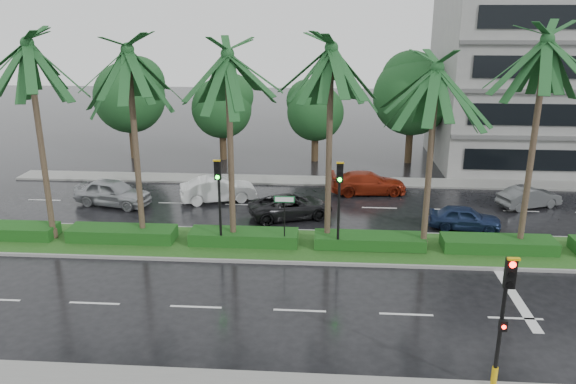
# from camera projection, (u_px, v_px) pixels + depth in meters

# --- Properties ---
(ground) EXTENTS (120.00, 120.00, 0.00)m
(ground) POSITION_uv_depth(u_px,v_px,m) (305.00, 256.00, 26.02)
(ground) COLOR black
(ground) RESTS_ON ground
(far_sidewalk) EXTENTS (40.00, 2.00, 0.12)m
(far_sidewalk) POSITION_uv_depth(u_px,v_px,m) (313.00, 181.00, 37.39)
(far_sidewalk) COLOR slate
(far_sidewalk) RESTS_ON ground
(median) EXTENTS (36.00, 4.00, 0.15)m
(median) POSITION_uv_depth(u_px,v_px,m) (306.00, 246.00, 26.95)
(median) COLOR gray
(median) RESTS_ON ground
(hedge) EXTENTS (35.20, 1.40, 0.60)m
(hedge) POSITION_uv_depth(u_px,v_px,m) (306.00, 239.00, 26.83)
(hedge) COLOR #124015
(hedge) RESTS_ON median
(lane_markings) EXTENTS (34.00, 13.06, 0.01)m
(lane_markings) POSITION_uv_depth(u_px,v_px,m) (372.00, 262.00, 25.41)
(lane_markings) COLOR silver
(lane_markings) RESTS_ON ground
(palm_row) EXTENTS (26.30, 4.20, 10.37)m
(palm_row) POSITION_uv_depth(u_px,v_px,m) (279.00, 66.00, 24.44)
(palm_row) COLOR #3B2E22
(palm_row) RESTS_ON median
(signal_near) EXTENTS (0.34, 0.45, 4.36)m
(signal_near) POSITION_uv_depth(u_px,v_px,m) (503.00, 318.00, 15.94)
(signal_near) COLOR black
(signal_near) RESTS_ON near_sidewalk
(signal_median_left) EXTENTS (0.34, 0.42, 4.36)m
(signal_median_left) POSITION_uv_depth(u_px,v_px,m) (219.00, 191.00, 25.65)
(signal_median_left) COLOR black
(signal_median_left) RESTS_ON median
(signal_median_right) EXTENTS (0.34, 0.42, 4.36)m
(signal_median_right) POSITION_uv_depth(u_px,v_px,m) (339.00, 193.00, 25.28)
(signal_median_right) COLOR black
(signal_median_right) RESTS_ON median
(street_sign) EXTENTS (0.95, 0.09, 2.60)m
(street_sign) POSITION_uv_depth(u_px,v_px,m) (284.00, 209.00, 25.89)
(street_sign) COLOR black
(street_sign) RESTS_ON median
(bg_trees) EXTENTS (33.43, 5.67, 8.20)m
(bg_trees) POSITION_uv_depth(u_px,v_px,m) (334.00, 96.00, 41.13)
(bg_trees) COLOR #352418
(bg_trees) RESTS_ON ground
(building) EXTENTS (16.00, 10.00, 12.00)m
(building) POSITION_uv_depth(u_px,v_px,m) (553.00, 82.00, 40.13)
(building) COLOR gray
(building) RESTS_ON ground
(car_silver) EXTENTS (2.87, 4.84, 1.54)m
(car_silver) POSITION_uv_depth(u_px,v_px,m) (113.00, 192.00, 32.68)
(car_silver) COLOR #A0A2A7
(car_silver) RESTS_ON ground
(car_white) EXTENTS (2.83, 4.70, 1.46)m
(car_white) POSITION_uv_depth(u_px,v_px,m) (218.00, 189.00, 33.35)
(car_white) COLOR white
(car_white) RESTS_ON ground
(car_darkgrey) EXTENTS (3.52, 5.03, 1.27)m
(car_darkgrey) POSITION_uv_depth(u_px,v_px,m) (291.00, 206.00, 30.71)
(car_darkgrey) COLOR black
(car_darkgrey) RESTS_ON ground
(car_red) EXTENTS (2.45, 4.90, 1.37)m
(car_red) POSITION_uv_depth(u_px,v_px,m) (368.00, 183.00, 34.80)
(car_red) COLOR maroon
(car_red) RESTS_ON ground
(car_blue) EXTENTS (1.94, 3.79, 1.24)m
(car_blue) POSITION_uv_depth(u_px,v_px,m) (465.00, 218.00, 29.08)
(car_blue) COLOR navy
(car_blue) RESTS_ON ground
(car_grey) EXTENTS (2.58, 3.91, 1.22)m
(car_grey) POSITION_uv_depth(u_px,v_px,m) (529.00, 197.00, 32.34)
(car_grey) COLOR #4E5052
(car_grey) RESTS_ON ground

